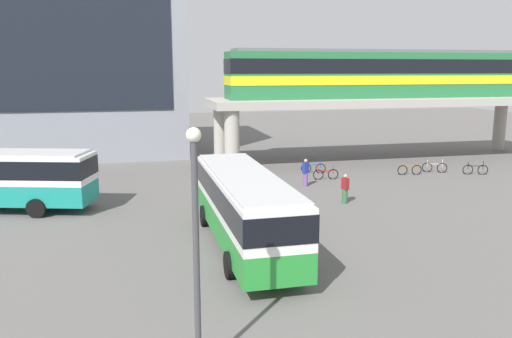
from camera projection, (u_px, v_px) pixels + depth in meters
ground_plane at (210, 198)px, 30.72m from camera, size 120.00×120.00×0.00m
station_building at (32, 65)px, 44.97m from camera, size 25.75×12.69×15.72m
elevated_platform at (384, 106)px, 42.72m from camera, size 28.91×6.65×5.18m
train at (382, 73)px, 42.15m from camera, size 25.70×2.96×3.84m
bus_main at (244, 202)px, 21.80m from camera, size 2.81×11.05×3.22m
bicycle_brown at (410, 170)px, 37.26m from camera, size 1.78×0.32×1.04m
bicycle_silver at (435, 168)px, 38.14m from camera, size 1.65×0.80×1.04m
bicycle_blue at (313, 168)px, 37.89m from camera, size 1.71×0.65×1.04m
bicycle_red at (326, 174)px, 35.71m from camera, size 1.79×0.24×1.04m
bicycle_black at (475, 170)px, 37.38m from camera, size 1.72×0.61×1.04m
pedestrian_at_kerb at (306, 173)px, 33.53m from camera, size 0.47×0.41×1.80m
pedestrian_near_building at (345, 190)px, 29.26m from camera, size 0.38×0.46×1.69m
lamp_post at (196, 233)px, 12.38m from camera, size 0.36×0.36×6.20m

